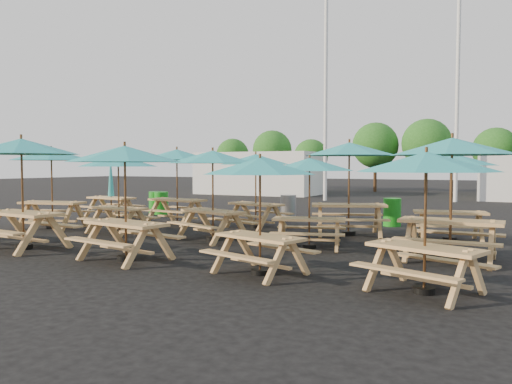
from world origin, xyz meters
The scene contains 28 objects.
ground centered at (0.00, 0.00, 0.00)m, with size 120.00×120.00×0.00m, color black.
picnic_unit_1 centered at (-5.49, -1.37, 2.12)m, with size 2.88×2.88×2.43m.
picnic_unit_2 centered at (-5.81, 1.51, 0.96)m, with size 1.99×1.79×2.33m.
picnic_unit_3 centered at (-3.01, -4.37, 2.22)m, with size 2.74×2.74×2.54m.
picnic_unit_4 centered at (-2.88, -1.36, 1.93)m, with size 2.45×2.45×2.21m.
picnic_unit_5 centered at (-2.74, 1.24, 2.15)m, with size 2.69×2.69×2.46m.
picnic_unit_6 centered at (0.02, -4.39, 2.03)m, with size 2.65×2.65×2.32m.
picnic_unit_7 centered at (0.18, -1.31, 2.02)m, with size 2.91×2.91×2.31m.
picnic_unit_8 centered at (0.01, 1.47, 1.99)m, with size 2.85×2.85×2.27m.
picnic_unit_9 centered at (3.00, -4.36, 1.80)m, with size 2.53×2.53×2.06m.
picnic_unit_10 centered at (2.80, -1.36, 1.84)m, with size 2.55×2.55×2.10m.
picnic_unit_11 centered at (2.99, 1.20, 2.24)m, with size 3.23×3.23×2.56m.
picnic_unit_12 centered at (5.76, -4.43, 1.86)m, with size 2.68×2.68×2.12m.
picnic_unit_13 centered at (5.86, -1.58, 2.16)m, with size 2.52×2.52×2.48m.
picnic_unit_14 centered at (5.58, 1.33, 1.96)m, with size 2.62×2.62×2.24m.
waste_bin_0 centered at (-5.55, 3.74, 0.44)m, with size 0.55×0.55×0.88m, color #198A19.
waste_bin_1 centered at (-5.22, 3.64, 0.44)m, with size 0.55×0.55×0.88m, color #198A19.
waste_bin_2 centered at (0.03, 3.99, 0.44)m, with size 0.55×0.55×0.88m, color gray.
waste_bin_3 centered at (3.65, 3.79, 0.44)m, with size 0.55×0.55×0.88m, color #198A19.
mast_0 centered at (-2.00, 14.00, 6.00)m, with size 0.20×0.20×12.00m, color silver.
mast_1 centered at (4.50, 16.00, 6.00)m, with size 0.20×0.20×12.00m, color silver.
event_tent_0 centered at (-8.00, 18.00, 1.40)m, with size 8.00×4.00×2.80m, color silver.
tree_0 centered at (-14.07, 25.25, 2.83)m, with size 2.80×2.80×4.24m.
tree_1 centered at (-9.74, 23.90, 3.15)m, with size 3.11×3.11×4.72m.
tree_2 centered at (-6.39, 23.65, 2.62)m, with size 2.59×2.59×3.93m.
tree_3 centered at (-1.75, 24.72, 3.41)m, with size 3.36×3.36×5.09m.
tree_4 centered at (1.90, 24.26, 3.46)m, with size 3.41×3.41×5.17m.
tree_5 centered at (6.22, 24.67, 2.97)m, with size 2.94×2.94×4.45m.
Camera 1 is at (6.79, -12.12, 1.90)m, focal length 35.00 mm.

